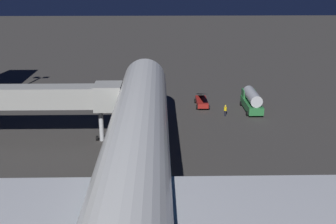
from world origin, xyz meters
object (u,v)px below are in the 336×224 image
(ground_crew_by_belt_loader, at_px, (164,108))
(fuel_tanker, at_px, (252,100))
(ground_crew_marshaller_fwd, at_px, (225,110))
(traffic_cone_nose_port, at_px, (161,111))
(traffic_cone_nose_starboard, at_px, (131,111))
(belt_loader, at_px, (202,101))
(jet_bridge, at_px, (35,97))
(airliner_at_gate, at_px, (130,202))

(ground_crew_by_belt_loader, bearing_deg, fuel_tanker, -172.68)
(ground_crew_marshaller_fwd, distance_m, traffic_cone_nose_port, 9.34)
(ground_crew_by_belt_loader, distance_m, traffic_cone_nose_starboard, 5.02)
(belt_loader, height_order, traffic_cone_nose_starboard, belt_loader)
(ground_crew_by_belt_loader, bearing_deg, jet_bridge, 31.46)
(traffic_cone_nose_starboard, bearing_deg, airliner_at_gate, 93.72)
(airliner_at_gate, xyz_separation_m, traffic_cone_nose_port, (-2.20, -33.83, -5.22))
(jet_bridge, height_order, traffic_cone_nose_starboard, jet_bridge)
(ground_crew_by_belt_loader, distance_m, traffic_cone_nose_port, 1.31)
(belt_loader, bearing_deg, traffic_cone_nose_starboard, 15.12)
(jet_bridge, bearing_deg, ground_crew_marshaller_fwd, -160.32)
(ground_crew_by_belt_loader, xyz_separation_m, traffic_cone_nose_port, (0.47, -0.94, -0.78))
(ground_crew_marshaller_fwd, height_order, traffic_cone_nose_port, ground_crew_marshaller_fwd)
(belt_loader, bearing_deg, ground_crew_marshaller_fwd, 122.14)
(fuel_tanker, xyz_separation_m, traffic_cone_nose_starboard, (17.81, 0.72, -1.37))
(airliner_at_gate, distance_m, belt_loader, 37.95)
(jet_bridge, height_order, ground_crew_marshaller_fwd, jet_bridge)
(jet_bridge, relative_size, traffic_cone_nose_port, 43.56)
(fuel_tanker, xyz_separation_m, ground_crew_by_belt_loader, (12.94, 1.66, -0.59))
(belt_loader, height_order, ground_crew_by_belt_loader, belt_loader)
(airliner_at_gate, height_order, ground_crew_marshaller_fwd, airliner_at_gate)
(airliner_at_gate, bearing_deg, traffic_cone_nose_starboard, -86.28)
(jet_bridge, relative_size, traffic_cone_nose_starboard, 43.56)
(traffic_cone_nose_port, bearing_deg, jet_bridge, 34.76)
(fuel_tanker, height_order, traffic_cone_nose_port, fuel_tanker)
(ground_crew_by_belt_loader, relative_size, traffic_cone_nose_port, 3.46)
(airliner_at_gate, height_order, jet_bridge, airliner_at_gate)
(ground_crew_by_belt_loader, bearing_deg, traffic_cone_nose_starboard, -10.91)
(ground_crew_marshaller_fwd, bearing_deg, traffic_cone_nose_starboard, -7.39)
(airliner_at_gate, bearing_deg, jet_bridge, -61.48)
(fuel_tanker, relative_size, ground_crew_by_belt_loader, 3.53)
(fuel_tanker, bearing_deg, belt_loader, -16.70)
(airliner_at_gate, distance_m, ground_crew_by_belt_loader, 33.30)
(jet_bridge, relative_size, fuel_tanker, 3.57)
(fuel_tanker, distance_m, traffic_cone_nose_port, 13.50)
(fuel_tanker, bearing_deg, airliner_at_gate, 65.69)
(jet_bridge, bearing_deg, ground_crew_by_belt_loader, -148.54)
(jet_bridge, distance_m, traffic_cone_nose_starboard, 15.73)
(traffic_cone_nose_port, xyz_separation_m, traffic_cone_nose_starboard, (4.40, 0.00, 0.00))
(ground_crew_by_belt_loader, height_order, ground_crew_marshaller_fwd, ground_crew_by_belt_loader)
(jet_bridge, height_order, belt_loader, jet_bridge)
(belt_loader, distance_m, ground_crew_marshaller_fwd, 5.47)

